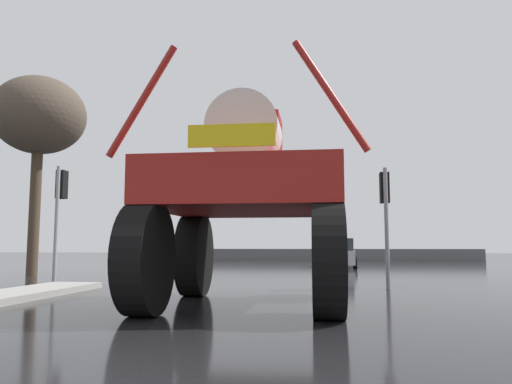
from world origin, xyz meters
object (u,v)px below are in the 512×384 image
object	(u,v)px
traffic_signal_near_left	(60,198)
traffic_signal_near_right	(385,201)
sedan_ahead	(338,254)
bare_tree_left	(39,117)
oversize_sprayer	(249,202)

from	to	relation	value
traffic_signal_near_left	traffic_signal_near_right	bearing A→B (deg)	0.02
sedan_ahead	bare_tree_left	xyz separation A→B (m)	(-11.91, -8.93, 5.46)
sedan_ahead	traffic_signal_near_right	size ratio (longest dim) A/B	1.29
sedan_ahead	traffic_signal_near_left	xyz separation A→B (m)	(-8.60, -13.09, 1.81)
oversize_sprayer	bare_tree_left	xyz separation A→B (m)	(-9.54, 8.42, 4.20)
bare_tree_left	traffic_signal_near_right	bearing A→B (deg)	-18.15
sedan_ahead	bare_tree_left	bearing A→B (deg)	129.97
oversize_sprayer	traffic_signal_near_right	xyz separation A→B (m)	(3.15, 4.26, 0.38)
traffic_signal_near_left	traffic_signal_near_right	xyz separation A→B (m)	(9.38, 0.00, -0.17)
traffic_signal_near_right	bare_tree_left	distance (m)	13.89
oversize_sprayer	traffic_signal_near_right	world-z (taller)	oversize_sprayer
traffic_signal_near_left	bare_tree_left	xyz separation A→B (m)	(-3.31, 4.16, 3.65)
traffic_signal_near_right	bare_tree_left	world-z (taller)	bare_tree_left
oversize_sprayer	bare_tree_left	world-z (taller)	bare_tree_left
traffic_signal_near_right	oversize_sprayer	bearing A→B (deg)	-126.50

